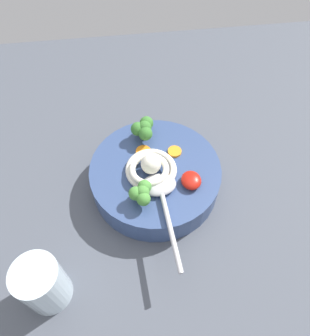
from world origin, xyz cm
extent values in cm
cube|color=#474C56|center=(0.00, 0.00, 1.38)|extent=(107.35, 107.35, 2.75)
cylinder|color=#334775|center=(-2.84, -0.04, 5.41)|extent=(23.38, 23.38, 5.31)
cylinder|color=#B27A33|center=(-2.84, -0.04, 5.62)|extent=(20.57, 20.57, 4.89)
torus|color=silver|center=(-2.17, -0.82, 8.68)|extent=(8.95, 8.95, 1.23)
torus|color=silver|center=(-1.59, -1.20, 9.67)|extent=(9.59, 9.59, 1.11)
sphere|color=silver|center=(-2.17, -0.82, 10.29)|extent=(3.47, 3.47, 3.47)
ellipsoid|color=#B7B7BC|center=(1.24, 0.21, 8.86)|extent=(4.76, 6.26, 1.60)
cylinder|color=#B7B7BC|center=(8.73, 0.68, 8.86)|extent=(15.02, 1.73, 0.80)
ellipsoid|color=#B2190F|center=(1.08, 5.59, 8.92)|extent=(3.80, 3.42, 1.71)
cylinder|color=#7A9E60|center=(-10.21, -0.98, 8.76)|extent=(1.31, 1.31, 1.40)
sphere|color=#38752D|center=(-10.21, -0.98, 10.74)|extent=(2.56, 2.56, 2.56)
sphere|color=#38752D|center=(-8.93, -0.98, 10.51)|extent=(2.56, 2.56, 2.56)
sphere|color=#38752D|center=(-11.38, -0.51, 10.63)|extent=(2.56, 2.56, 2.56)
sphere|color=#38752D|center=(-10.21, -2.26, 10.56)|extent=(2.56, 2.56, 2.56)
cylinder|color=#7A9E60|center=(3.26, -2.82, 8.68)|extent=(1.16, 1.16, 1.24)
sphere|color=#478938|center=(3.26, -2.82, 10.44)|extent=(2.28, 2.28, 2.28)
sphere|color=#478938|center=(4.40, -2.82, 10.24)|extent=(2.28, 2.28, 2.28)
sphere|color=#478938|center=(2.23, -2.41, 10.34)|extent=(2.28, 2.28, 2.28)
sphere|color=#478938|center=(3.26, -3.96, 10.28)|extent=(2.28, 2.28, 2.28)
cylinder|color=orange|center=(-6.64, -1.68, 8.27)|extent=(2.78, 2.78, 0.40)
cylinder|color=orange|center=(-5.88, 3.97, 8.30)|extent=(2.51, 2.51, 0.47)
cylinder|color=silver|center=(14.70, -18.39, 7.44)|extent=(6.63, 6.63, 9.39)
camera|label=1|loc=(29.49, -4.31, 53.49)|focal=33.94mm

